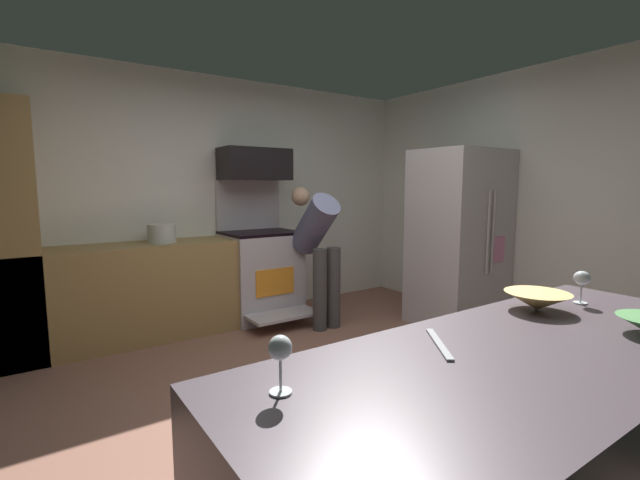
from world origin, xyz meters
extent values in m
cube|color=#8C5D4C|center=(0.00, 0.00, -0.01)|extent=(5.20, 4.80, 0.02)
cube|color=silver|center=(0.00, 2.34, 1.30)|extent=(5.20, 0.12, 2.60)
cube|color=silver|center=(2.54, 0.00, 1.30)|extent=(0.12, 4.80, 2.60)
cube|color=#997846|center=(-0.90, 1.98, 0.45)|extent=(2.40, 0.60, 0.90)
cube|color=#C1B9C0|center=(0.41, 1.96, 0.46)|extent=(0.76, 0.64, 0.92)
cube|color=black|center=(0.41, 1.96, 0.94)|extent=(0.76, 0.64, 0.03)
cube|color=#C1B9C0|center=(0.41, 2.25, 1.23)|extent=(0.76, 0.06, 0.55)
cube|color=orange|center=(0.41, 1.63, 0.45)|extent=(0.44, 0.01, 0.28)
cube|color=#C1B9C0|center=(0.41, 1.47, 0.14)|extent=(0.72, 0.34, 0.03)
cube|color=black|center=(0.41, 2.06, 1.67)|extent=(0.74, 0.38, 0.34)
cube|color=#BFB7B9|center=(2.03, 0.62, 0.90)|extent=(0.88, 0.71, 1.80)
cylinder|color=#BFB7B9|center=(1.99, 0.25, 0.99)|extent=(0.02, 0.02, 0.81)
cylinder|color=#BFB7B9|center=(2.07, 0.25, 0.99)|extent=(0.02, 0.02, 0.81)
cube|color=pink|center=(2.19, 0.26, 0.81)|extent=(0.20, 0.01, 0.26)
cylinder|color=#404040|center=(0.68, 1.22, 0.41)|extent=(0.14, 0.14, 0.82)
cylinder|color=#404040|center=(0.85, 1.22, 0.41)|extent=(0.14, 0.14, 0.82)
cylinder|color=slate|center=(0.77, 1.44, 1.04)|extent=(0.30, 0.65, 0.66)
sphere|color=tan|center=(0.77, 1.71, 1.33)|extent=(0.20, 0.20, 0.20)
cube|color=#493D44|center=(-0.33, -1.50, 0.45)|extent=(2.13, 0.80, 0.90)
cone|color=#EAC268|center=(0.12, -1.27, 0.94)|extent=(0.27, 0.27, 0.08)
cylinder|color=silver|center=(0.39, -1.33, 0.90)|extent=(0.06, 0.06, 0.01)
cylinder|color=silver|center=(0.39, -1.33, 0.95)|extent=(0.01, 0.01, 0.08)
ellipsoid|color=silver|center=(0.39, -1.33, 1.02)|extent=(0.07, 0.07, 0.06)
cylinder|color=silver|center=(-1.17, -1.31, 0.90)|extent=(0.06, 0.06, 0.01)
cylinder|color=silver|center=(-1.17, -1.31, 0.95)|extent=(0.01, 0.01, 0.08)
ellipsoid|color=silver|center=(-1.17, -1.31, 1.02)|extent=(0.06, 0.06, 0.07)
cube|color=#B7BABF|center=(-0.56, -1.31, 0.90)|extent=(0.19, 0.25, 0.01)
cylinder|color=silver|center=(-0.62, 1.98, 0.99)|extent=(0.26, 0.26, 0.18)
camera|label=1|loc=(-1.69, -2.25, 1.43)|focal=24.28mm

